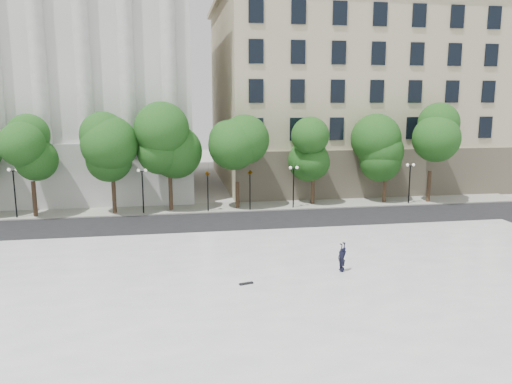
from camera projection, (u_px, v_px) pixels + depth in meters
ground at (264, 318)px, 22.90m from camera, size 160.00×160.00×0.00m
plaza at (254, 289)px, 25.77m from camera, size 44.00×22.00×0.45m
street at (224, 224)px, 40.35m from camera, size 60.00×8.00×0.02m
far_sidewalk at (217, 208)px, 46.16m from camera, size 60.00×4.00×0.12m
building_west at (50, 72)px, 55.17m from camera, size 31.50×27.65×25.60m
building_east at (365, 90)px, 61.89m from camera, size 36.00×26.15×23.00m
traffic_light_west at (207, 171)px, 43.69m from camera, size 0.71×1.82×4.22m
traffic_light_east at (250, 170)px, 44.31m from camera, size 1.01×1.81×4.22m
person_lying at (342, 268)px, 27.74m from camera, size 1.43×1.70×0.45m
skateboard at (246, 283)px, 25.87m from camera, size 0.77×0.38×0.08m
street_trees at (211, 152)px, 44.60m from camera, size 45.78×4.98×8.09m
lamp_posts at (220, 180)px, 44.32m from camera, size 36.16×0.28×4.33m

